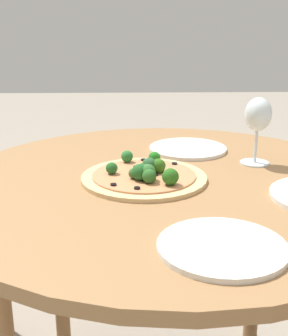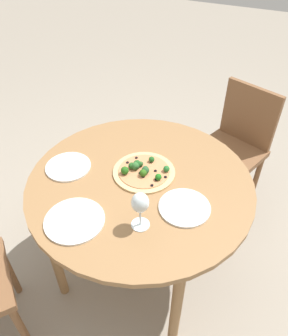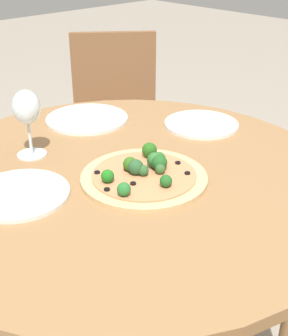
% 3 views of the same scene
% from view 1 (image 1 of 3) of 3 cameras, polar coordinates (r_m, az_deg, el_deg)
% --- Properties ---
extents(dining_table, '(1.08, 1.08, 0.73)m').
position_cam_1_polar(dining_table, '(1.17, 2.82, -4.96)').
color(dining_table, olive).
rests_on(dining_table, ground_plane).
extents(pizza, '(0.30, 0.30, 0.05)m').
position_cam_1_polar(pizza, '(1.13, 0.10, -0.86)').
color(pizza, tan).
rests_on(pizza, dining_table).
extents(wine_glass, '(0.08, 0.08, 0.18)m').
position_cam_1_polar(wine_glass, '(1.26, 13.72, 6.05)').
color(wine_glass, silver).
rests_on(wine_glass, dining_table).
extents(plate_near, '(0.22, 0.22, 0.01)m').
position_cam_1_polar(plate_near, '(0.82, 9.51, -9.45)').
color(plate_near, silver).
rests_on(plate_near, dining_table).
extents(plate_far, '(0.23, 0.23, 0.01)m').
position_cam_1_polar(plate_far, '(1.39, 5.36, 2.37)').
color(plate_far, silver).
rests_on(plate_far, dining_table).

